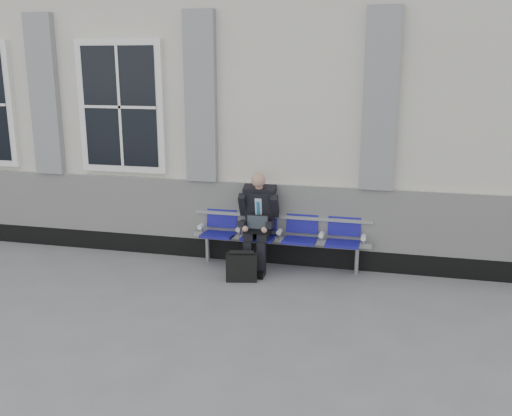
# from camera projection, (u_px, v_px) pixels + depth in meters

# --- Properties ---
(ground) EXTENTS (70.00, 70.00, 0.00)m
(ground) POSITION_uv_depth(u_px,v_px,m) (58.00, 283.00, 7.70)
(ground) COLOR slate
(ground) RESTS_ON ground
(station_building) EXTENTS (14.40, 4.40, 4.49)m
(station_building) POSITION_uv_depth(u_px,v_px,m) (153.00, 100.00, 10.42)
(station_building) COLOR beige
(station_building) RESTS_ON ground
(bench) EXTENTS (2.60, 0.47, 0.91)m
(bench) POSITION_uv_depth(u_px,v_px,m) (280.00, 230.00, 8.17)
(bench) COLOR #9EA0A3
(bench) RESTS_ON ground
(businessman) EXTENTS (0.56, 0.76, 1.40)m
(businessman) POSITION_uv_depth(u_px,v_px,m) (258.00, 217.00, 8.07)
(businessman) COLOR black
(businessman) RESTS_ON ground
(briefcase) EXTENTS (0.45, 0.26, 0.43)m
(briefcase) POSITION_uv_depth(u_px,v_px,m) (242.00, 267.00, 7.73)
(briefcase) COLOR black
(briefcase) RESTS_ON ground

